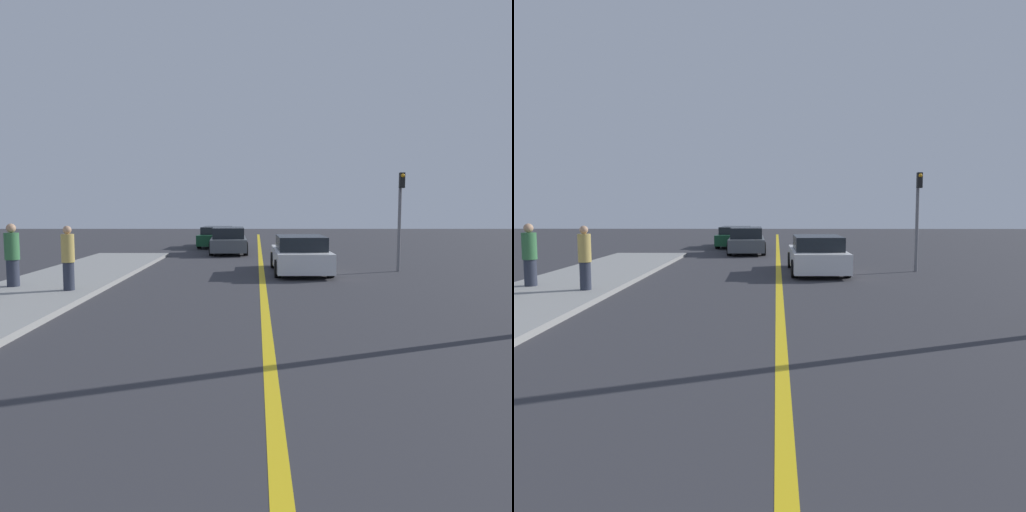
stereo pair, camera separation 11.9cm
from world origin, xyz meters
The scene contains 7 objects.
road_center_line centered at (0.00, 18.00, 0.00)m, with size 0.20×60.00×0.01m.
car_near_right_lane centered at (1.39, 21.71, 0.64)m, with size 2.05×4.49×1.34m.
car_ahead_center centered at (-1.63, 29.55, 0.65)m, with size 2.08×4.76×1.34m.
car_far_distant centered at (-2.54, 33.72, 0.61)m, with size 2.11×4.67×1.23m.
pedestrian_far_standing centered at (-5.20, 16.94, 1.01)m, with size 0.34×0.34×1.72m.
pedestrian_by_sign centered at (-7.01, 17.60, 1.02)m, with size 0.40×0.40×1.76m.
traffic_light centered at (5.04, 21.98, 2.24)m, with size 0.18×0.40×3.60m.
Camera 1 is at (-0.21, 3.77, 2.32)m, focal length 35.00 mm.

